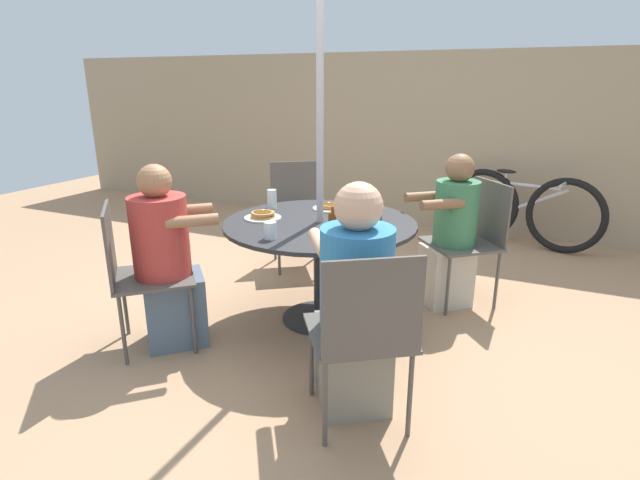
# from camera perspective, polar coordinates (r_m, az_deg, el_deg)

# --- Properties ---
(ground_plane) EXTENTS (12.00, 12.00, 0.00)m
(ground_plane) POSITION_cam_1_polar(r_m,az_deg,el_deg) (3.59, 0.00, -8.93)
(ground_plane) COLOR tan
(back_fence) EXTENTS (10.00, 0.06, 1.92)m
(back_fence) POSITION_cam_1_polar(r_m,az_deg,el_deg) (5.81, 11.27, 10.96)
(back_fence) COLOR tan
(back_fence) RESTS_ON ground
(patio_table) EXTENTS (1.29, 1.29, 0.72)m
(patio_table) POSITION_cam_1_polar(r_m,az_deg,el_deg) (3.36, 0.00, 0.45)
(patio_table) COLOR #28282B
(patio_table) RESTS_ON ground
(umbrella_pole) EXTENTS (0.05, 0.05, 2.49)m
(umbrella_pole) POSITION_cam_1_polar(r_m,az_deg,el_deg) (3.23, 0.00, 11.22)
(umbrella_pole) COLOR #ADADB2
(umbrella_pole) RESTS_ON ground
(patio_chair_north) EXTENTS (0.67, 0.67, 0.92)m
(patio_chair_north) POSITION_cam_1_polar(r_m,az_deg,el_deg) (3.23, -20.24, -3.02)
(patio_chair_north) COLOR #514C47
(patio_chair_north) RESTS_ON ground
(diner_north) EXTENTS (0.57, 0.56, 1.15)m
(diner_north) POSITION_cam_1_polar(r_m,az_deg,el_deg) (3.23, -17.04, -2.73)
(diner_north) COLOR slate
(diner_north) RESTS_ON ground
(patio_chair_east) EXTENTS (0.65, 0.65, 0.92)m
(patio_chair_east) POSITION_cam_1_polar(r_m,az_deg,el_deg) (2.33, 5.05, -10.07)
(patio_chair_east) COLOR #514C47
(patio_chair_east) RESTS_ON ground
(diner_east) EXTENTS (0.57, 0.61, 1.18)m
(diner_east) POSITION_cam_1_polar(r_m,az_deg,el_deg) (2.48, 3.98, -7.89)
(diner_east) COLOR gray
(diner_east) RESTS_ON ground
(patio_chair_south) EXTENTS (0.66, 0.66, 0.92)m
(patio_chair_south) POSITION_cam_1_polar(r_m,az_deg,el_deg) (3.87, 17.06, 0.66)
(patio_chair_south) COLOR #514C47
(patio_chair_south) RESTS_ON ground
(diner_south) EXTENTS (0.55, 0.54, 1.13)m
(diner_south) POSITION_cam_1_polar(r_m,az_deg,el_deg) (3.77, 14.75, 0.38)
(diner_south) COLOR beige
(diner_south) RESTS_ON ground
(patio_chair_west) EXTENTS (0.65, 0.65, 0.92)m
(patio_chair_west) POSITION_cam_1_polar(r_m,az_deg,el_deg) (4.51, -2.63, 3.81)
(patio_chair_west) COLOR #514C47
(patio_chair_west) RESTS_ON ground
(pancake_plate_a) EXTENTS (0.25, 0.25, 0.06)m
(pancake_plate_a) POSITION_cam_1_polar(r_m,az_deg,el_deg) (3.42, -6.57, 2.76)
(pancake_plate_a) COLOR silver
(pancake_plate_a) RESTS_ON patio_table
(pancake_plate_b) EXTENTS (0.25, 0.25, 0.05)m
(pancake_plate_b) POSITION_cam_1_polar(r_m,az_deg,el_deg) (3.66, 1.12, 3.79)
(pancake_plate_b) COLOR silver
(pancake_plate_b) RESTS_ON patio_table
(pancake_plate_c) EXTENTS (0.25, 0.25, 0.06)m
(pancake_plate_c) POSITION_cam_1_polar(r_m,az_deg,el_deg) (3.35, 3.20, 2.60)
(pancake_plate_c) COLOR silver
(pancake_plate_c) RESTS_ON patio_table
(syrup_bottle) EXTENTS (0.08, 0.07, 0.13)m
(syrup_bottle) POSITION_cam_1_polar(r_m,az_deg,el_deg) (3.20, 1.54, 2.43)
(syrup_bottle) COLOR brown
(syrup_bottle) RESTS_ON patio_table
(coffee_cup) EXTENTS (0.08, 0.08, 0.11)m
(coffee_cup) POSITION_cam_1_polar(r_m,az_deg,el_deg) (3.35, 6.45, 3.07)
(coffee_cup) COLOR #33513D
(coffee_cup) RESTS_ON patio_table
(drinking_glass_a) EXTENTS (0.07, 0.07, 0.14)m
(drinking_glass_a) POSITION_cam_1_polar(r_m,az_deg,el_deg) (3.69, -5.51, 4.68)
(drinking_glass_a) COLOR silver
(drinking_glass_a) RESTS_ON patio_table
(drinking_glass_b) EXTENTS (0.08, 0.08, 0.10)m
(drinking_glass_b) POSITION_cam_1_polar(r_m,az_deg,el_deg) (2.97, -5.72, 1.10)
(drinking_glass_b) COLOR silver
(drinking_glass_b) RESTS_ON patio_table
(bicycle) EXTENTS (1.53, 0.51, 0.76)m
(bicycle) POSITION_cam_1_polar(r_m,az_deg,el_deg) (5.44, 22.14, 3.30)
(bicycle) COLOR black
(bicycle) RESTS_ON ground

